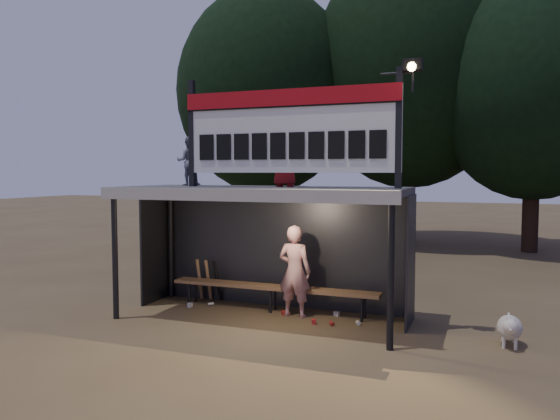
{
  "coord_description": "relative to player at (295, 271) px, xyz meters",
  "views": [
    {
      "loc": [
        3.66,
        -8.72,
        2.58
      ],
      "look_at": [
        0.2,
        0.4,
        1.9
      ],
      "focal_mm": 35.0,
      "sensor_mm": 36.0,
      "label": 1
    }
  ],
  "objects": [
    {
      "name": "ground",
      "position": [
        -0.5,
        -0.34,
        -0.82
      ],
      "size": [
        80.0,
        80.0,
        0.0
      ],
      "primitive_type": "plane",
      "color": "brown",
      "rests_on": "ground"
    },
    {
      "name": "player",
      "position": [
        0.0,
        0.0,
        0.0
      ],
      "size": [
        0.62,
        0.43,
        1.65
      ],
      "primitive_type": "imported",
      "rotation": [
        0.0,
        0.0,
        3.08
      ],
      "color": "white",
      "rests_on": "ground"
    },
    {
      "name": "child_a",
      "position": [
        -2.14,
        0.02,
        1.96
      ],
      "size": [
        0.57,
        0.53,
        0.93
      ],
      "primitive_type": "imported",
      "rotation": [
        0.0,
        0.0,
        3.68
      ],
      "color": "gray",
      "rests_on": "dugout_shelter"
    },
    {
      "name": "child_b",
      "position": [
        -0.19,
        0.01,
        2.03
      ],
      "size": [
        0.55,
        0.38,
        1.08
      ],
      "primitive_type": "imported",
      "rotation": [
        0.0,
        0.0,
        3.21
      ],
      "color": "#AF1A1D",
      "rests_on": "dugout_shelter"
    },
    {
      "name": "dugout_shelter",
      "position": [
        -0.5,
        -0.09,
        1.02
      ],
      "size": [
        5.1,
        2.08,
        2.32
      ],
      "color": "#414143",
      "rests_on": "ground"
    },
    {
      "name": "scoreboard_assembly",
      "position": [
        0.05,
        -0.34,
        2.5
      ],
      "size": [
        4.1,
        0.27,
        1.99
      ],
      "color": "black",
      "rests_on": "dugout_shelter"
    },
    {
      "name": "bench",
      "position": [
        -0.5,
        0.21,
        -0.39
      ],
      "size": [
        4.0,
        0.35,
        0.48
      ],
      "color": "olive",
      "rests_on": "ground"
    },
    {
      "name": "tree_left",
      "position": [
        -4.5,
        9.66,
        4.69
      ],
      "size": [
        6.46,
        6.46,
        9.27
      ],
      "color": "black",
      "rests_on": "ground"
    },
    {
      "name": "tree_mid",
      "position": [
        0.5,
        11.16,
        5.34
      ],
      "size": [
        7.22,
        7.22,
        10.36
      ],
      "color": "#301F15",
      "rests_on": "ground"
    },
    {
      "name": "tree_right",
      "position": [
        4.5,
        10.16,
        4.37
      ],
      "size": [
        6.08,
        6.08,
        8.72
      ],
      "color": "black",
      "rests_on": "ground"
    },
    {
      "name": "dog",
      "position": [
        3.53,
        -0.43,
        -0.54
      ],
      "size": [
        0.36,
        0.81,
        0.49
      ],
      "color": "beige",
      "rests_on": "ground"
    },
    {
      "name": "bats",
      "position": [
        -1.99,
        0.48,
        -0.39
      ],
      "size": [
        0.49,
        0.33,
        0.84
      ],
      "color": "#A1754B",
      "rests_on": "ground"
    },
    {
      "name": "litter",
      "position": [
        -0.15,
        -0.04,
        -0.78
      ],
      "size": [
        3.37,
        0.75,
        0.08
      ],
      "color": "#A72B1C",
      "rests_on": "ground"
    }
  ]
}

